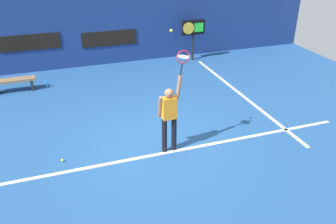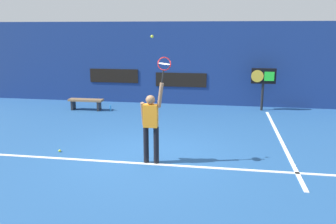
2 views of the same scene
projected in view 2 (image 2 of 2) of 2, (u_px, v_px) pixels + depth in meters
name	position (u px, v px, depth m)	size (l,w,h in m)	color
ground_plane	(149.00, 156.00, 8.92)	(18.00, 18.00, 0.00)	#23518C
back_wall	(181.00, 64.00, 14.85)	(18.00, 0.20, 3.51)	navy
sponsor_banner_center	(181.00, 80.00, 14.89)	(2.20, 0.03, 0.60)	black
sponsor_banner_portside	(114.00, 76.00, 15.33)	(2.20, 0.03, 0.60)	black
court_baseline	(145.00, 164.00, 8.41)	(10.00, 0.10, 0.01)	white
court_sideline	(280.00, 139.00, 10.29)	(0.10, 7.00, 0.01)	white
tennis_player	(151.00, 123.00, 8.24)	(0.56, 0.31, 1.99)	black
tennis_racket	(164.00, 65.00, 7.87)	(0.35, 0.27, 0.62)	black
tennis_ball	(152.00, 36.00, 7.78)	(0.07, 0.07, 0.07)	#CCE033
scoreboard_clock	(263.00, 78.00, 13.70)	(0.96, 0.20, 1.69)	black
court_bench	(86.00, 102.00, 13.97)	(1.40, 0.36, 0.45)	olive
water_bottle	(110.00, 108.00, 13.86)	(0.07, 0.07, 0.24)	#338CD8
spare_ball	(60.00, 151.00, 9.23)	(0.07, 0.07, 0.07)	#CCE033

